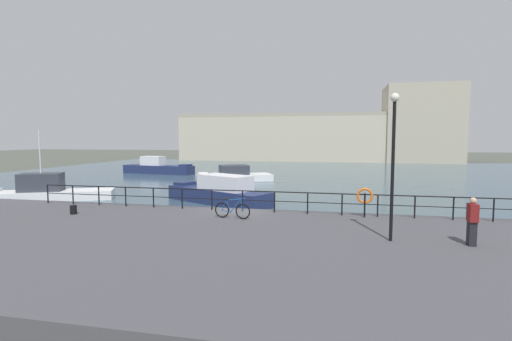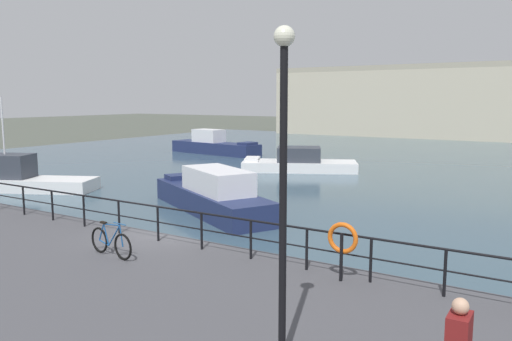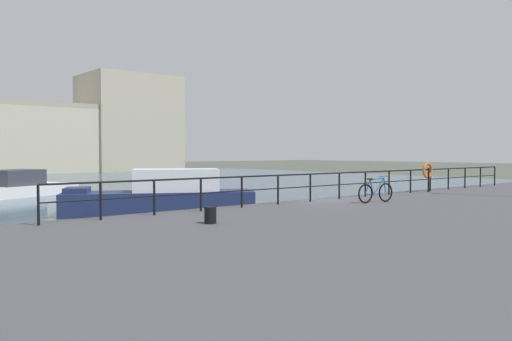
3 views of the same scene
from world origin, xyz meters
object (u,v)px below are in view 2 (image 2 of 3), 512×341
(moored_harbor_tender, at_px, (10,178))
(moored_green_narrowboat, at_px, (212,195))
(life_ring_stand, at_px, (343,240))
(moored_small_launch, at_px, (214,145))
(parked_bicycle, at_px, (111,242))
(moored_blue_motorboat, at_px, (298,162))
(quay_lamp_post, at_px, (283,159))

(moored_harbor_tender, bearing_deg, moored_green_narrowboat, 161.16)
(moored_harbor_tender, relative_size, life_ring_stand, 6.83)
(moored_small_launch, distance_m, parked_bicycle, 35.55)
(parked_bicycle, bearing_deg, moored_small_launch, 129.03)
(moored_small_launch, distance_m, moored_harbor_tender, 22.19)
(moored_blue_motorboat, height_order, parked_bicycle, parked_bicycle)
(moored_green_narrowboat, bearing_deg, quay_lamp_post, 159.24)
(parked_bicycle, relative_size, quay_lamp_post, 0.33)
(moored_small_launch, bearing_deg, moored_harbor_tender, -77.44)
(parked_bicycle, height_order, quay_lamp_post, quay_lamp_post)
(moored_small_launch, height_order, life_ring_stand, life_ring_stand)
(moored_green_narrowboat, relative_size, parked_bicycle, 4.98)
(quay_lamp_post, bearing_deg, moored_small_launch, 128.13)
(moored_green_narrowboat, distance_m, moored_harbor_tender, 13.55)
(parked_bicycle, height_order, life_ring_stand, life_ring_stand)
(moored_small_launch, height_order, moored_harbor_tender, moored_harbor_tender)
(life_ring_stand, relative_size, quay_lamp_post, 0.26)
(moored_blue_motorboat, relative_size, quay_lamp_post, 1.64)
(life_ring_stand, bearing_deg, parked_bicycle, -165.30)
(moored_blue_motorboat, distance_m, quay_lamp_post, 29.75)
(moored_green_narrowboat, relative_size, life_ring_stand, 6.29)
(moored_blue_motorboat, distance_m, moored_small_launch, 13.80)
(moored_small_launch, bearing_deg, quay_lamp_post, -43.85)
(moored_harbor_tender, xyz_separation_m, quay_lamp_post, (23.84, -10.49, 3.66))
(moored_harbor_tender, relative_size, quay_lamp_post, 1.79)
(moored_blue_motorboat, xyz_separation_m, life_ring_stand, (12.64, -22.27, 1.36))
(moored_harbor_tender, distance_m, life_ring_stand, 24.08)
(moored_small_launch, relative_size, moored_harbor_tender, 1.05)
(moored_blue_motorboat, relative_size, life_ring_stand, 6.23)
(moored_green_narrowboat, distance_m, parked_bicycle, 10.17)
(moored_blue_motorboat, relative_size, moored_green_narrowboat, 0.99)
(life_ring_stand, height_order, quay_lamp_post, quay_lamp_post)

